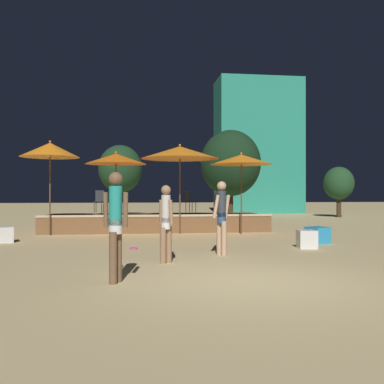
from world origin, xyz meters
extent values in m
plane|color=tan|center=(0.00, 0.00, 0.00)|extent=(120.00, 120.00, 0.00)
cube|color=brown|center=(-1.11, 10.27, 0.31)|extent=(8.62, 3.19, 0.62)
cube|color=#CCB793|center=(-1.11, 8.71, 0.66)|extent=(8.62, 0.12, 0.08)
cylinder|color=brown|center=(1.90, 8.16, 1.26)|extent=(0.05, 0.05, 2.53)
cone|color=orange|center=(1.90, 8.16, 2.71)|extent=(2.25, 2.25, 0.36)
sphere|color=orange|center=(1.90, 8.16, 2.93)|extent=(0.08, 0.08, 0.08)
cylinder|color=brown|center=(-2.61, 8.41, 1.26)|extent=(0.05, 0.05, 2.52)
cone|color=orange|center=(-2.61, 8.41, 2.70)|extent=(2.17, 2.17, 0.37)
sphere|color=orange|center=(-2.61, 8.41, 2.93)|extent=(0.08, 0.08, 0.08)
cylinder|color=brown|center=(-4.90, 8.57, 1.38)|extent=(0.05, 0.05, 2.75)
cone|color=orange|center=(-4.90, 8.57, 3.00)|extent=(2.05, 2.05, 0.51)
sphere|color=orange|center=(-4.90, 8.57, 3.30)|extent=(0.08, 0.08, 0.08)
cylinder|color=brown|center=(-0.31, 8.50, 1.37)|extent=(0.05, 0.05, 2.74)
cone|color=orange|center=(-0.31, 8.50, 2.96)|extent=(2.83, 2.83, 0.46)
sphere|color=orange|center=(-0.31, 8.50, 3.23)|extent=(0.08, 0.08, 0.08)
cube|color=white|center=(-5.84, 6.48, 0.23)|extent=(0.67, 0.67, 0.47)
cube|color=white|center=(2.66, 4.01, 0.24)|extent=(0.53, 0.53, 0.49)
cube|color=#2D9EDB|center=(3.41, 5.01, 0.24)|extent=(0.72, 0.72, 0.48)
cylinder|color=tan|center=(0.17, 2.96, 0.41)|extent=(0.13, 0.13, 0.82)
cylinder|color=tan|center=(0.08, 3.11, 0.41)|extent=(0.13, 0.13, 0.82)
cylinder|color=#2D4C7F|center=(0.13, 3.04, 0.90)|extent=(0.21, 0.21, 0.24)
cylinder|color=#333842|center=(0.13, 3.04, 1.23)|extent=(0.21, 0.21, 0.63)
cylinder|color=tan|center=(0.28, 3.12, 1.16)|extent=(0.20, 0.16, 0.56)
cylinder|color=tan|center=(-0.02, 2.95, 1.16)|extent=(0.21, 0.17, 0.56)
sphere|color=tan|center=(0.13, 3.04, 1.66)|extent=(0.22, 0.22, 0.22)
cylinder|color=brown|center=(-2.20, 0.26, 0.43)|extent=(0.13, 0.13, 0.85)
cylinder|color=brown|center=(-2.27, 0.10, 0.43)|extent=(0.13, 0.13, 0.85)
cylinder|color=white|center=(-2.24, 0.18, 0.93)|extent=(0.22, 0.22, 0.24)
cylinder|color=teal|center=(-2.24, 0.18, 1.28)|extent=(0.22, 0.22, 0.65)
cylinder|color=brown|center=(-2.40, 0.25, 1.21)|extent=(0.12, 0.11, 0.58)
cylinder|color=brown|center=(-2.07, 0.10, 1.21)|extent=(0.11, 0.11, 0.58)
sphere|color=brown|center=(-2.24, 0.18, 1.72)|extent=(0.23, 0.23, 0.23)
cylinder|color=#997051|center=(-1.34, 2.02, 0.38)|extent=(0.13, 0.13, 0.76)
cylinder|color=#997051|center=(-1.21, 2.12, 0.38)|extent=(0.13, 0.13, 0.76)
cylinder|color=white|center=(-1.27, 2.07, 0.84)|extent=(0.20, 0.20, 0.24)
cylinder|color=beige|center=(-1.27, 2.07, 1.15)|extent=(0.20, 0.20, 0.58)
cylinder|color=#997051|center=(-1.18, 1.94, 1.08)|extent=(0.14, 0.15, 0.52)
cylinder|color=#997051|center=(-1.37, 2.20, 1.08)|extent=(0.11, 0.11, 0.52)
sphere|color=#997051|center=(-1.27, 2.07, 1.55)|extent=(0.21, 0.21, 0.21)
cylinder|color=#2D3338|center=(-3.58, 10.69, 0.92)|extent=(0.02, 0.02, 0.45)
cylinder|color=#2D3338|center=(-3.28, 10.65, 0.92)|extent=(0.02, 0.02, 0.45)
cylinder|color=#2D3338|center=(-3.53, 10.99, 0.92)|extent=(0.02, 0.02, 0.45)
cylinder|color=#2D3338|center=(-3.23, 10.94, 0.92)|extent=(0.02, 0.02, 0.45)
cylinder|color=#2D3338|center=(-3.40, 10.82, 1.15)|extent=(0.40, 0.40, 0.02)
cube|color=#2D3338|center=(-3.38, 10.98, 1.37)|extent=(0.36, 0.08, 0.45)
cylinder|color=#2D3338|center=(-2.91, 10.27, 0.92)|extent=(0.02, 0.02, 0.45)
cylinder|color=#2D3338|center=(-2.88, 9.97, 0.92)|extent=(0.02, 0.02, 0.45)
cylinder|color=#2D3338|center=(-2.61, 10.29, 0.92)|extent=(0.02, 0.02, 0.45)
cylinder|color=#2D3338|center=(-2.59, 9.99, 0.92)|extent=(0.02, 0.02, 0.45)
cylinder|color=#2D3338|center=(-2.75, 10.13, 1.15)|extent=(0.40, 0.40, 0.02)
cube|color=#2D3338|center=(-2.58, 10.14, 1.37)|extent=(0.05, 0.36, 0.45)
cylinder|color=#47474C|center=(1.51, 9.90, 0.92)|extent=(0.02, 0.02, 0.45)
cylinder|color=#47474C|center=(1.65, 10.17, 0.92)|extent=(0.02, 0.02, 0.45)
cylinder|color=#47474C|center=(1.24, 10.04, 0.92)|extent=(0.02, 0.02, 0.45)
cylinder|color=#47474C|center=(1.38, 10.30, 0.92)|extent=(0.02, 0.02, 0.45)
cylinder|color=#47474C|center=(1.45, 10.10, 1.15)|extent=(0.40, 0.40, 0.02)
cube|color=#47474C|center=(1.29, 10.18, 1.37)|extent=(0.19, 0.33, 0.45)
cylinder|color=#2D3338|center=(0.54, 10.37, 0.92)|extent=(0.02, 0.02, 0.45)
cylinder|color=#2D3338|center=(0.42, 10.65, 0.92)|extent=(0.02, 0.02, 0.45)
cylinder|color=#2D3338|center=(0.26, 10.25, 0.92)|extent=(0.02, 0.02, 0.45)
cylinder|color=#2D3338|center=(0.14, 10.53, 0.92)|extent=(0.02, 0.02, 0.45)
cylinder|color=#2D3338|center=(0.34, 10.45, 1.15)|extent=(0.40, 0.40, 0.02)
cube|color=#2D3338|center=(0.18, 10.39, 1.37)|extent=(0.16, 0.34, 0.45)
cylinder|color=#E54C99|center=(-1.96, 4.43, 0.02)|extent=(0.22, 0.22, 0.03)
cylinder|color=#3D2B1C|center=(10.48, 17.87, 0.64)|extent=(0.28, 0.28, 1.27)
ellipsoid|color=#1E4223|center=(10.48, 17.87, 2.10)|extent=(1.84, 1.84, 2.02)
cylinder|color=#3D2B1C|center=(-2.89, 20.85, 0.89)|extent=(0.28, 0.28, 1.79)
ellipsoid|color=#19381E|center=(-2.89, 20.85, 3.04)|extent=(2.79, 2.79, 3.07)
cylinder|color=#3D2B1C|center=(3.28, 16.05, 0.82)|extent=(0.28, 0.28, 1.65)
ellipsoid|color=black|center=(3.28, 16.05, 3.14)|extent=(3.31, 3.31, 3.64)
cube|color=teal|center=(7.22, 24.22, 4.99)|extent=(6.23, 3.11, 9.98)
camera|label=1|loc=(-1.91, -6.98, 1.48)|focal=40.00mm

